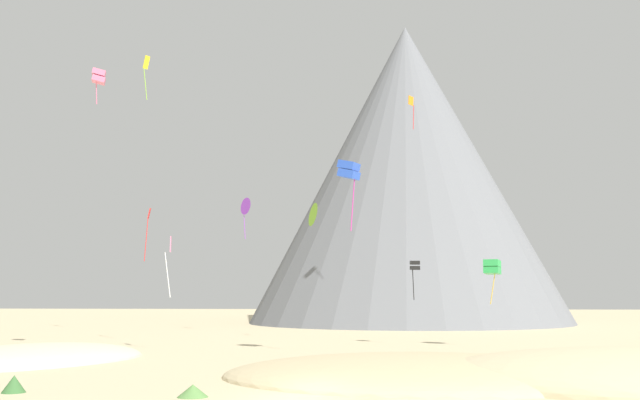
% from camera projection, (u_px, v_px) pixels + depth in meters
% --- Properties ---
extents(ground_plane, '(400.00, 400.00, 0.00)m').
position_uv_depth(ground_plane, '(293.00, 398.00, 35.59)').
color(ground_plane, '#CCBA8E').
extents(dune_foreground_right, '(24.96, 19.99, 2.63)m').
position_uv_depth(dune_foreground_right, '(424.00, 377.00, 44.38)').
color(dune_foreground_right, '#C6B284').
rests_on(dune_foreground_right, ground_plane).
extents(dune_midground, '(18.36, 22.38, 2.58)m').
position_uv_depth(dune_midground, '(33.00, 362.00, 54.43)').
color(dune_midground, beige).
rests_on(dune_midground, ground_plane).
extents(bush_near_left, '(2.69, 2.69, 0.70)m').
position_uv_depth(bush_near_left, '(447.00, 381.00, 39.28)').
color(bush_near_left, '#477238').
rests_on(bush_near_left, ground_plane).
extents(bush_scatter_east, '(1.26, 1.26, 0.86)m').
position_uv_depth(bush_scatter_east, '(14.00, 384.00, 37.53)').
color(bush_scatter_east, '#386633').
rests_on(bush_scatter_east, ground_plane).
extents(bush_near_right, '(1.52, 1.52, 0.49)m').
position_uv_depth(bush_near_right, '(542.00, 384.00, 39.04)').
color(bush_near_right, '#668C4C').
rests_on(bush_near_right, ground_plane).
extents(bush_far_right, '(2.74, 2.74, 1.01)m').
position_uv_depth(bush_far_right, '(542.00, 367.00, 45.28)').
color(bush_far_right, '#668C4C').
rests_on(bush_far_right, ground_plane).
extents(bush_ridge_crest, '(1.76, 1.76, 0.60)m').
position_uv_depth(bush_ridge_crest, '(193.00, 391.00, 35.91)').
color(bush_ridge_crest, '#568442').
rests_on(bush_ridge_crest, ground_plane).
extents(rock_massif, '(74.99, 74.99, 51.55)m').
position_uv_depth(rock_massif, '(401.00, 182.00, 127.21)').
color(rock_massif, slate).
rests_on(rock_massif, ground_plane).
extents(kite_red_low, '(0.63, 0.64, 5.53)m').
position_uv_depth(kite_red_low, '(148.00, 224.00, 77.23)').
color(kite_red_low, red).
extents(kite_yellow_high, '(0.80, 0.85, 5.32)m').
position_uv_depth(kite_yellow_high, '(146.00, 68.00, 89.07)').
color(kite_yellow_high, yellow).
extents(kite_violet_mid, '(1.88, 1.94, 5.32)m').
position_uv_depth(kite_violet_mid, '(246.00, 207.00, 95.68)').
color(kite_violet_mid, purple).
extents(kite_black_low, '(0.97, 0.99, 3.80)m').
position_uv_depth(kite_black_low, '(415.00, 266.00, 72.59)').
color(kite_black_low, black).
extents(kite_rainbow_mid, '(1.39, 1.34, 2.95)m').
position_uv_depth(kite_rainbow_mid, '(99.00, 77.00, 62.27)').
color(kite_rainbow_mid, '#E5668C').
extents(kite_lime_low, '(1.65, 2.62, 2.57)m').
position_uv_depth(kite_lime_low, '(314.00, 215.00, 80.01)').
color(kite_lime_low, '#8CD133').
extents(kite_blue_mid, '(1.93, 1.87, 5.73)m').
position_uv_depth(kite_blue_mid, '(349.00, 170.00, 59.89)').
color(kite_blue_mid, blue).
extents(kite_pink_low, '(0.64, 0.69, 5.37)m').
position_uv_depth(kite_pink_low, '(170.00, 254.00, 65.76)').
color(kite_pink_low, pink).
extents(kite_orange_high, '(0.74, 0.91, 4.28)m').
position_uv_depth(kite_orange_high, '(411.00, 104.00, 94.08)').
color(kite_orange_high, orange).
extents(kite_green_low, '(1.80, 1.83, 4.13)m').
position_uv_depth(kite_green_low, '(492.00, 267.00, 69.43)').
color(kite_green_low, green).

